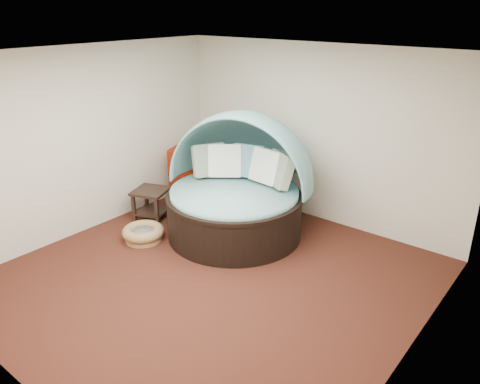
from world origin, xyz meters
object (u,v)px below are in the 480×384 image
Objects in this scene: pet_basket at (143,233)px; red_armchair at (196,174)px; side_table at (151,200)px; canopy_daybed at (238,179)px.

red_armchair is at bearing 107.50° from pet_basket.
red_armchair is at bearing 93.01° from side_table.
canopy_daybed is 1.64m from pet_basket.
side_table is at bearing -104.76° from red_armchair.
side_table is (0.06, -1.14, -0.12)m from red_armchair.
canopy_daybed is 1.60m from side_table.
red_armchair is (-1.47, 0.62, -0.42)m from canopy_daybed.
canopy_daybed reaches higher than red_armchair.
canopy_daybed is 2.47× the size of red_armchair.
canopy_daybed is at bearing 19.96° from side_table.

